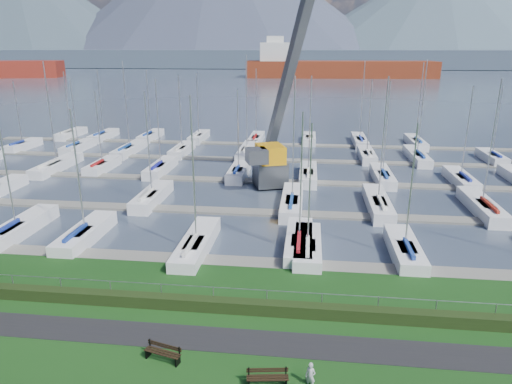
# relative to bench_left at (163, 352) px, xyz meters

# --- Properties ---
(path) EXTENTS (160.00, 2.00, 0.04)m
(path) POSITION_rel_bench_left_xyz_m (2.38, 1.82, -0.41)
(path) COLOR black
(path) RESTS_ON grass
(water) EXTENTS (800.00, 540.00, 0.20)m
(water) POSITION_rel_bench_left_xyz_m (2.38, 264.82, -0.82)
(water) COLOR #3E485A
(hedge) EXTENTS (80.00, 0.70, 0.70)m
(hedge) POSITION_rel_bench_left_xyz_m (2.38, 4.42, -0.07)
(hedge) COLOR black
(hedge) RESTS_ON grass
(fence) EXTENTS (80.00, 0.04, 0.04)m
(fence) POSITION_rel_bench_left_xyz_m (2.38, 4.82, 0.78)
(fence) COLOR gray
(fence) RESTS_ON grass
(foothill) EXTENTS (900.00, 80.00, 12.00)m
(foothill) POSITION_rel_bench_left_xyz_m (2.38, 334.82, 5.58)
(foothill) COLOR #455365
(foothill) RESTS_ON water
(mountains) EXTENTS (1190.00, 360.00, 115.00)m
(mountains) POSITION_rel_bench_left_xyz_m (9.73, 409.45, 46.26)
(mountains) COLOR #485969
(mountains) RESTS_ON water
(docks) EXTENTS (90.00, 41.60, 0.25)m
(docks) POSITION_rel_bench_left_xyz_m (2.38, 30.82, -0.64)
(docks) COLOR slate
(docks) RESTS_ON water
(bench_left) EXTENTS (1.85, 0.87, 0.85)m
(bench_left) POSITION_rel_bench_left_xyz_m (0.00, 0.00, 0.00)
(bench_left) COLOR black
(bench_left) RESTS_ON grass
(bench_right) EXTENTS (1.84, 0.67, 0.85)m
(bench_right) POSITION_rel_bench_left_xyz_m (4.97, -1.12, 0.00)
(bench_right) COLOR black
(bench_right) RESTS_ON grass
(person) EXTENTS (0.53, 0.45, 1.24)m
(person) POSITION_rel_bench_left_xyz_m (6.79, -0.86, 0.20)
(person) COLOR #AEAEB5
(person) RESTS_ON grass
(crane) EXTENTS (7.49, 13.00, 22.35)m
(crane) POSITION_rel_bench_left_xyz_m (2.89, 30.42, 4.91)
(crane) COLOR #515458
(crane) RESTS_ON water
(cargo_ship_mid) EXTENTS (91.48, 22.90, 21.50)m
(cargo_ship_mid) POSITION_rel_bench_left_xyz_m (16.12, 214.95, 3.21)
(cargo_ship_mid) COLOR maroon
(cargo_ship_mid) RESTS_ON water
(sailboat_fleet) EXTENTS (75.52, 50.00, 13.54)m
(sailboat_fleet) POSITION_rel_bench_left_xyz_m (0.29, 33.23, 4.99)
(sailboat_fleet) COLOR maroon
(sailboat_fleet) RESTS_ON water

